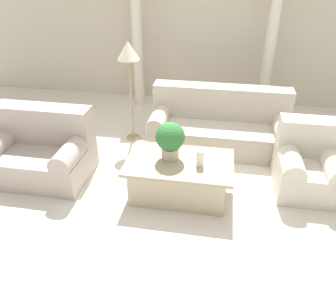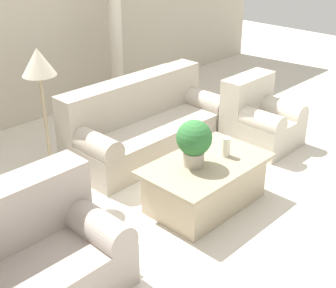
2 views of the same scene
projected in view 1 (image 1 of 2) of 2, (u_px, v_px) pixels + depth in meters
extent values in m
plane|color=silver|center=(188.00, 173.00, 4.59)|extent=(16.00, 16.00, 0.00)
cube|color=beige|center=(208.00, 20.00, 6.17)|extent=(10.00, 0.06, 3.20)
cube|color=#ADA393|center=(218.00, 136.00, 5.11)|extent=(2.13, 0.89, 0.40)
cube|color=#ADA393|center=(221.00, 102.00, 5.13)|extent=(2.13, 0.31, 0.51)
cylinder|color=#ADA393|center=(160.00, 117.00, 5.12)|extent=(0.28, 0.89, 0.28)
cylinder|color=#ADA393|center=(282.00, 126.00, 4.85)|extent=(0.28, 0.89, 0.28)
cube|color=#AC9F95|center=(40.00, 163.00, 4.45)|extent=(1.33, 0.89, 0.40)
cube|color=#AC9F95|center=(44.00, 124.00, 4.46)|extent=(1.33, 0.31, 0.51)
cylinder|color=#AC9F95|center=(0.00, 143.00, 4.39)|extent=(0.28, 0.89, 0.28)
cylinder|color=#AC9F95|center=(74.00, 150.00, 4.24)|extent=(0.28, 0.89, 0.28)
cube|color=tan|center=(179.00, 179.00, 4.09)|extent=(1.14, 0.70, 0.45)
cube|color=tan|center=(180.00, 163.00, 3.96)|extent=(1.30, 0.80, 0.04)
cylinder|color=#B2A893|center=(170.00, 153.00, 3.99)|extent=(0.21, 0.21, 0.15)
sphere|color=#2D6B33|center=(170.00, 137.00, 3.87)|extent=(0.35, 0.35, 0.35)
cylinder|color=silver|center=(200.00, 158.00, 3.82)|extent=(0.09, 0.09, 0.20)
cylinder|color=gray|center=(133.00, 137.00, 5.46)|extent=(0.22, 0.22, 0.03)
cylinder|color=gray|center=(131.00, 100.00, 5.13)|extent=(0.04, 0.04, 1.29)
cone|color=beige|center=(128.00, 50.00, 4.74)|extent=(0.33, 0.33, 0.27)
cylinder|color=beige|center=(138.00, 44.00, 6.15)|extent=(0.20, 0.20, 2.40)
cylinder|color=beige|center=(270.00, 50.00, 5.79)|extent=(0.20, 0.20, 2.40)
cube|color=beige|center=(307.00, 176.00, 4.18)|extent=(0.79, 0.83, 0.39)
cube|color=beige|center=(310.00, 136.00, 4.19)|extent=(0.79, 0.29, 0.48)
cylinder|color=beige|center=(290.00, 159.00, 4.10)|extent=(0.28, 0.83, 0.28)
cylinder|color=beige|center=(333.00, 163.00, 4.02)|extent=(0.28, 0.83, 0.28)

